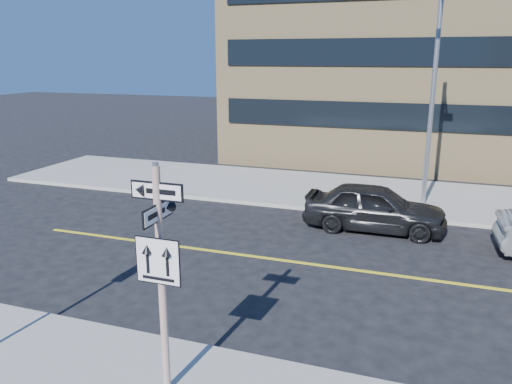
% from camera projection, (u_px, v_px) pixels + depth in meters
% --- Properties ---
extents(ground, '(120.00, 120.00, 0.00)m').
position_uv_depth(ground, '(223.00, 326.00, 11.07)').
color(ground, black).
rests_on(ground, ground).
extents(sign_pole, '(0.92, 0.92, 4.06)m').
position_uv_depth(sign_pole, '(161.00, 269.00, 8.14)').
color(sign_pole, silver).
rests_on(sign_pole, near_sidewalk).
extents(parked_car_a, '(1.93, 4.76, 1.62)m').
position_uv_depth(parked_car_a, '(374.00, 207.00, 17.05)').
color(parked_car_a, black).
rests_on(parked_car_a, ground).
extents(streetlight_a, '(0.55, 2.25, 8.00)m').
position_uv_depth(streetlight_a, '(434.00, 86.00, 18.38)').
color(streetlight_a, gray).
rests_on(streetlight_a, far_sidewalk).
extents(building_brick, '(18.00, 18.00, 18.00)m').
position_uv_depth(building_brick, '(406.00, 3.00, 30.88)').
color(building_brick, tan).
rests_on(building_brick, ground).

